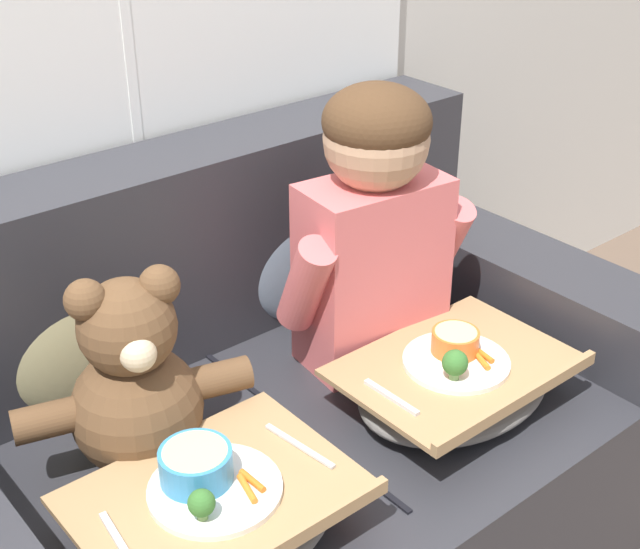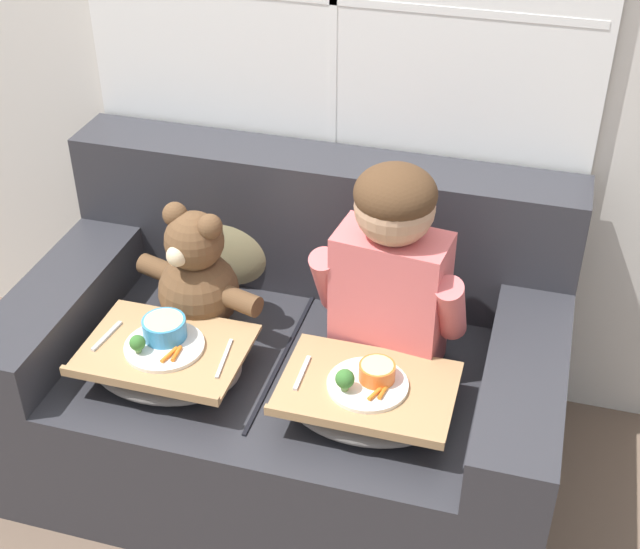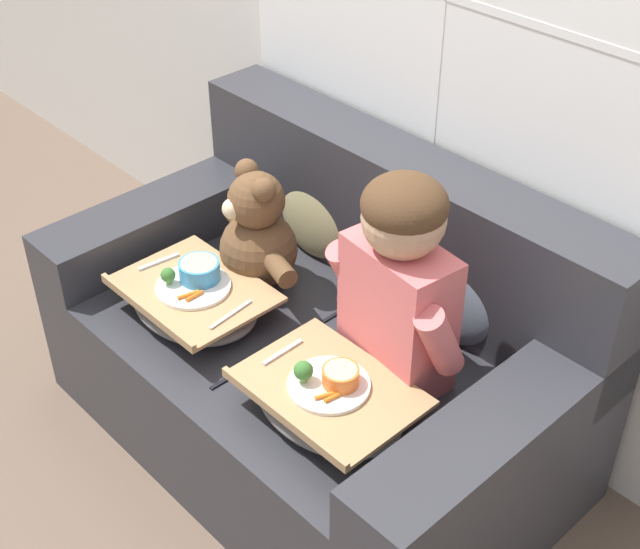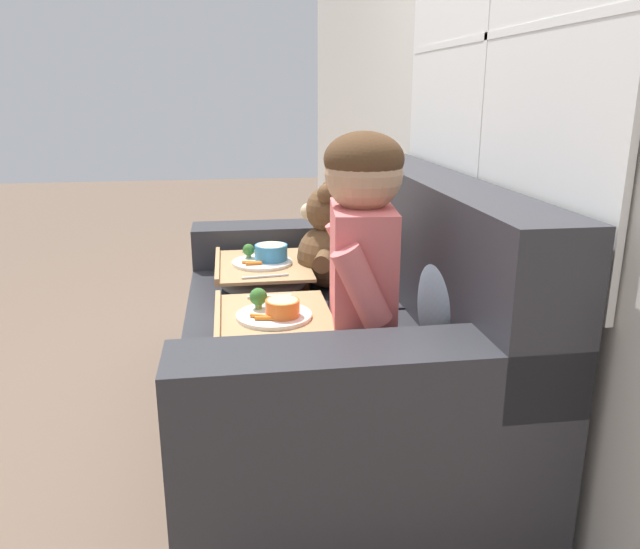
{
  "view_description": "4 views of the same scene",
  "coord_description": "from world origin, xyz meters",
  "px_view_note": "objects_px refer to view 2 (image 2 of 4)",
  "views": [
    {
      "loc": [
        -0.9,
        -1.22,
        1.62
      ],
      "look_at": [
        0.09,
        -0.02,
        0.77
      ],
      "focal_mm": 50.0,
      "sensor_mm": 36.0,
      "label": 1
    },
    {
      "loc": [
        0.68,
        -2.01,
        2.2
      ],
      "look_at": [
        0.12,
        -0.04,
        0.8
      ],
      "focal_mm": 50.0,
      "sensor_mm": 36.0,
      "label": 2
    },
    {
      "loc": [
        1.55,
        -1.42,
        2.22
      ],
      "look_at": [
        0.06,
        -0.01,
        0.71
      ],
      "focal_mm": 50.0,
      "sensor_mm": 36.0,
      "label": 3
    },
    {
      "loc": [
        2.03,
        -0.33,
        1.21
      ],
      "look_at": [
        0.0,
        -0.03,
        0.61
      ],
      "focal_mm": 35.0,
      "sensor_mm": 36.0,
      "label": 4
    }
  ],
  "objects_px": {
    "lap_tray_child": "(367,399)",
    "lap_tray_teddy": "(166,359)",
    "teddy_bear": "(196,278)",
    "throw_pillow_behind_child": "(407,263)",
    "child_figure": "(392,260)",
    "throw_pillow_behind_teddy": "(228,235)",
    "couch": "(294,368)"
  },
  "relations": [
    {
      "from": "lap_tray_child",
      "to": "lap_tray_teddy",
      "type": "xyz_separation_m",
      "value": [
        -0.6,
        0.0,
        0.0
      ]
    },
    {
      "from": "teddy_bear",
      "to": "lap_tray_teddy",
      "type": "distance_m",
      "value": 0.28
    },
    {
      "from": "throw_pillow_behind_child",
      "to": "lap_tray_child",
      "type": "xyz_separation_m",
      "value": [
        0.0,
        -0.52,
        -0.11
      ]
    },
    {
      "from": "child_figure",
      "to": "lap_tray_teddy",
      "type": "distance_m",
      "value": 0.72
    },
    {
      "from": "child_figure",
      "to": "lap_tray_teddy",
      "type": "relative_size",
      "value": 1.36
    },
    {
      "from": "teddy_bear",
      "to": "throw_pillow_behind_child",
      "type": "bearing_deg",
      "value": 23.84
    },
    {
      "from": "throw_pillow_behind_child",
      "to": "throw_pillow_behind_teddy",
      "type": "distance_m",
      "value": 0.6
    },
    {
      "from": "couch",
      "to": "lap_tray_teddy",
      "type": "distance_m",
      "value": 0.45
    },
    {
      "from": "lap_tray_teddy",
      "to": "child_figure",
      "type": "bearing_deg",
      "value": 23.39
    },
    {
      "from": "couch",
      "to": "teddy_bear",
      "type": "bearing_deg",
      "value": -176.22
    },
    {
      "from": "throw_pillow_behind_teddy",
      "to": "lap_tray_teddy",
      "type": "relative_size",
      "value": 0.77
    },
    {
      "from": "child_figure",
      "to": "teddy_bear",
      "type": "height_order",
      "value": "child_figure"
    },
    {
      "from": "teddy_bear",
      "to": "child_figure",
      "type": "bearing_deg",
      "value": 0.42
    },
    {
      "from": "throw_pillow_behind_teddy",
      "to": "teddy_bear",
      "type": "xyz_separation_m",
      "value": [
        -0.0,
        -0.27,
        0.0
      ]
    },
    {
      "from": "couch",
      "to": "throw_pillow_behind_child",
      "type": "height_order",
      "value": "couch"
    },
    {
      "from": "throw_pillow_behind_child",
      "to": "lap_tray_child",
      "type": "bearing_deg",
      "value": -90.0
    },
    {
      "from": "throw_pillow_behind_teddy",
      "to": "lap_tray_teddy",
      "type": "height_order",
      "value": "throw_pillow_behind_teddy"
    },
    {
      "from": "couch",
      "to": "child_figure",
      "type": "relative_size",
      "value": 2.56
    },
    {
      "from": "child_figure",
      "to": "lap_tray_child",
      "type": "distance_m",
      "value": 0.39
    },
    {
      "from": "throw_pillow_behind_child",
      "to": "lap_tray_teddy",
      "type": "xyz_separation_m",
      "value": [
        -0.6,
        -0.52,
        -0.11
      ]
    },
    {
      "from": "throw_pillow_behind_child",
      "to": "teddy_bear",
      "type": "relative_size",
      "value": 0.84
    },
    {
      "from": "couch",
      "to": "throw_pillow_behind_child",
      "type": "xyz_separation_m",
      "value": [
        0.3,
        0.25,
        0.3
      ]
    },
    {
      "from": "throw_pillow_behind_teddy",
      "to": "lap_tray_child",
      "type": "height_order",
      "value": "throw_pillow_behind_teddy"
    },
    {
      "from": "throw_pillow_behind_child",
      "to": "child_figure",
      "type": "height_order",
      "value": "child_figure"
    },
    {
      "from": "teddy_bear",
      "to": "couch",
      "type": "bearing_deg",
      "value": 3.78
    },
    {
      "from": "teddy_bear",
      "to": "lap_tray_child",
      "type": "distance_m",
      "value": 0.67
    },
    {
      "from": "teddy_bear",
      "to": "lap_tray_child",
      "type": "xyz_separation_m",
      "value": [
        0.6,
        -0.26,
        -0.12
      ]
    },
    {
      "from": "throw_pillow_behind_teddy",
      "to": "teddy_bear",
      "type": "relative_size",
      "value": 0.81
    },
    {
      "from": "couch",
      "to": "lap_tray_child",
      "type": "height_order",
      "value": "couch"
    },
    {
      "from": "child_figure",
      "to": "teddy_bear",
      "type": "relative_size",
      "value": 1.43
    },
    {
      "from": "throw_pillow_behind_child",
      "to": "lap_tray_teddy",
      "type": "height_order",
      "value": "throw_pillow_behind_child"
    },
    {
      "from": "teddy_bear",
      "to": "lap_tray_teddy",
      "type": "bearing_deg",
      "value": -89.87
    }
  ]
}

